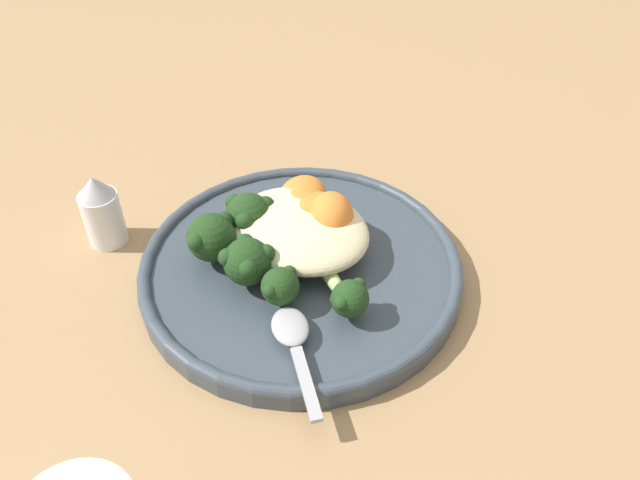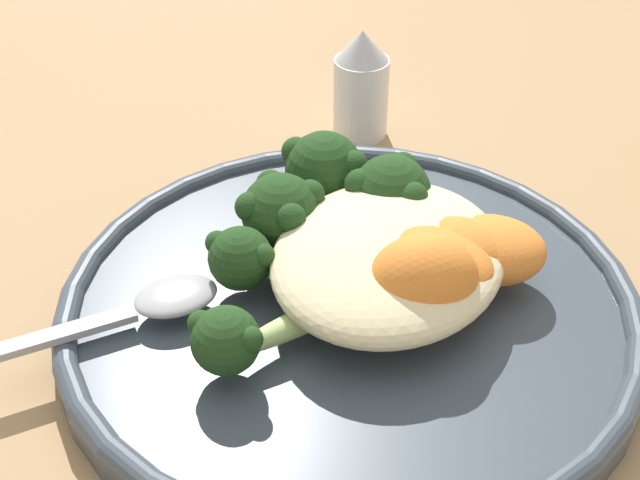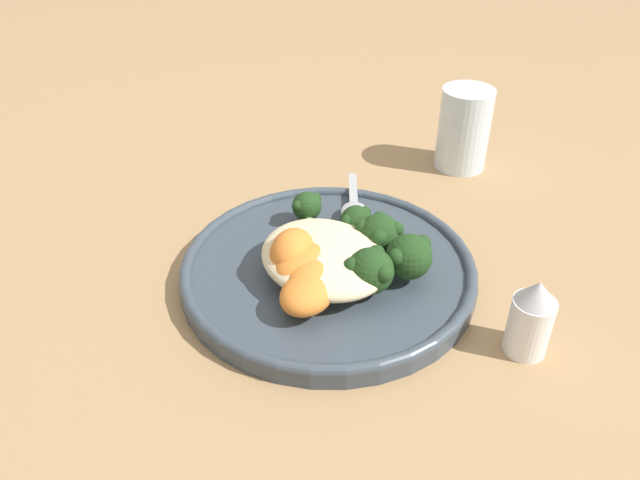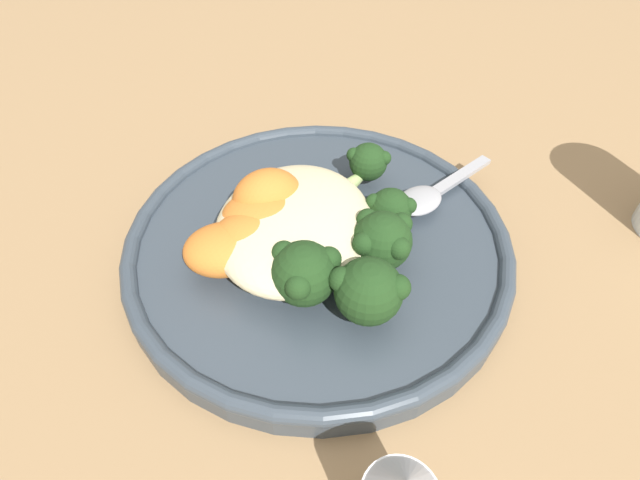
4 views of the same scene
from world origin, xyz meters
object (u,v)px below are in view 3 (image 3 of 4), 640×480
object	(u,v)px
water_glass	(464,129)
broccoli_stalk_0	(366,270)
quinoa_mound	(324,258)
sweet_potato_chunk_3	(307,294)
sweet_potato_chunk_0	(313,278)
salt_shaker	(531,318)
spoon	(354,208)
plate	(328,269)
broccoli_stalk_1	(394,258)
sweet_potato_chunk_2	(306,265)
broccoli_stalk_4	(309,218)
sweet_potato_chunk_1	(293,253)
broccoli_stalk_3	(346,232)
broccoli_stalk_2	(370,238)

from	to	relation	value
water_glass	broccoli_stalk_0	bearing A→B (deg)	114.33
quinoa_mound	sweet_potato_chunk_3	size ratio (longest dim) A/B	2.34
sweet_potato_chunk_0	broccoli_stalk_0	bearing A→B (deg)	-120.04
sweet_potato_chunk_0	salt_shaker	distance (m)	0.19
spoon	sweet_potato_chunk_0	bearing A→B (deg)	163.55
plate	spoon	distance (m)	0.09
water_glass	salt_shaker	world-z (taller)	water_glass
broccoli_stalk_1	sweet_potato_chunk_2	bearing A→B (deg)	-165.65
broccoli_stalk_1	sweet_potato_chunk_2	world-z (taller)	broccoli_stalk_1
quinoa_mound	salt_shaker	world-z (taller)	salt_shaker
plate	salt_shaker	world-z (taller)	salt_shaker
quinoa_mound	broccoli_stalk_4	size ratio (longest dim) A/B	1.18
sweet_potato_chunk_1	salt_shaker	xyz separation A→B (m)	(-0.18, -0.11, -0.01)
sweet_potato_chunk_0	broccoli_stalk_3	bearing A→B (deg)	-61.24
sweet_potato_chunk_3	water_glass	xyz separation A→B (m)	(0.11, -0.33, 0.01)
broccoli_stalk_0	sweet_potato_chunk_1	distance (m)	0.07
broccoli_stalk_2	spoon	xyz separation A→B (m)	(0.07, -0.04, -0.01)
broccoli_stalk_3	broccoli_stalk_4	bearing A→B (deg)	90.53
broccoli_stalk_3	sweet_potato_chunk_2	xyz separation A→B (m)	(-0.02, 0.07, 0.00)
spoon	sweet_potato_chunk_2	bearing A→B (deg)	158.43
sweet_potato_chunk_0	sweet_potato_chunk_2	xyz separation A→B (m)	(0.02, -0.01, 0.00)
broccoli_stalk_1	broccoli_stalk_3	size ratio (longest dim) A/B	0.95
sweet_potato_chunk_1	sweet_potato_chunk_3	xyz separation A→B (m)	(-0.05, 0.02, -0.01)
plate	broccoli_stalk_0	bearing A→B (deg)	179.98
broccoli_stalk_0	broccoli_stalk_1	distance (m)	0.03
quinoa_mound	water_glass	world-z (taller)	water_glass
broccoli_stalk_0	broccoli_stalk_4	xyz separation A→B (m)	(0.11, -0.02, -0.01)
broccoli_stalk_4	sweet_potato_chunk_3	world-z (taller)	broccoli_stalk_4
broccoli_stalk_1	water_glass	bearing A→B (deg)	74.49
quinoa_mound	sweet_potato_chunk_0	world-z (taller)	quinoa_mound
sweet_potato_chunk_3	broccoli_stalk_0	bearing A→B (deg)	-101.74
broccoli_stalk_1	plate	bearing A→B (deg)	168.54
water_glass	quinoa_mound	bearing A→B (deg)	106.22
broccoli_stalk_0	broccoli_stalk_2	size ratio (longest dim) A/B	1.00
broccoli_stalk_3	sweet_potato_chunk_3	size ratio (longest dim) A/B	1.90
plate	broccoli_stalk_3	bearing A→B (deg)	-70.68
sweet_potato_chunk_2	water_glass	xyz separation A→B (m)	(0.08, -0.31, 0.01)
broccoli_stalk_0	sweet_potato_chunk_3	size ratio (longest dim) A/B	1.85
sweet_potato_chunk_0	sweet_potato_chunk_2	bearing A→B (deg)	-19.95
sweet_potato_chunk_1	broccoli_stalk_4	bearing A→B (deg)	-49.37
spoon	broccoli_stalk_1	bearing A→B (deg)	-163.01
sweet_potato_chunk_3	spoon	distance (m)	0.16
broccoli_stalk_1	spoon	distance (m)	0.11
sweet_potato_chunk_2	sweet_potato_chunk_0	bearing A→B (deg)	160.05
quinoa_mound	broccoli_stalk_2	bearing A→B (deg)	-95.64
broccoli_stalk_1	sweet_potato_chunk_2	size ratio (longest dim) A/B	1.51
broccoli_stalk_1	broccoli_stalk_3	bearing A→B (deg)	137.92
sweet_potato_chunk_1	broccoli_stalk_1	bearing A→B (deg)	-129.90
broccoli_stalk_3	water_glass	world-z (taller)	water_glass
plate	sweet_potato_chunk_1	bearing A→B (deg)	82.28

